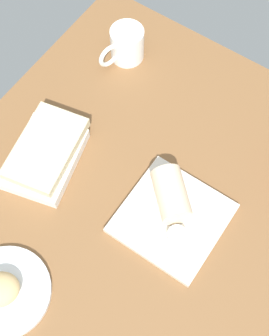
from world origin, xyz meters
TOP-DOWN VIEW (x-y plane):
  - dining_table at (0.00, 0.00)cm, footprint 110.00×90.00cm
  - round_plate at (31.32, -10.49)cm, footprint 20.22×20.22cm
  - square_plate at (-3.48, 10.40)cm, footprint 22.92×22.92cm
  - sauce_cup at (0.48, 13.68)cm, footprint 4.44×4.44cm
  - breakfast_wrap at (-6.66, 7.77)cm, footprint 13.53×13.72cm
  - book_stack at (0.95, -23.54)cm, footprint 25.07×19.93cm
  - coffee_mug at (-36.74, -25.73)cm, footprint 13.94×9.05cm

SIDE VIEW (x-z plane):
  - dining_table at x=0.00cm, z-range 0.00..4.00cm
  - round_plate at x=31.32cm, z-range 4.00..5.40cm
  - square_plate at x=-3.48cm, z-range 4.00..5.60cm
  - sauce_cup at x=0.48cm, z-range 5.68..7.69cm
  - book_stack at x=0.95cm, z-range 3.93..9.92cm
  - coffee_mug at x=-36.74cm, z-range 4.11..13.70cm
  - breakfast_wrap at x=-6.66cm, z-range 5.60..12.76cm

